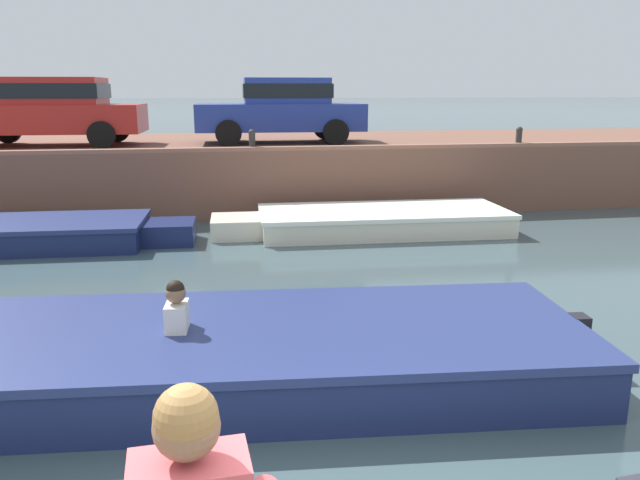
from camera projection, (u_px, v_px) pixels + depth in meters
The scene contains 10 objects.
ground_plane at pixel (262, 307), 8.15m from camera, with size 400.00×400.00×0.00m, color #3D5156.
far_quay_wall at pixel (236, 169), 16.19m from camera, with size 60.00×6.00×1.49m, color brown.
far_wall_coping at pixel (240, 149), 13.24m from camera, with size 60.00×0.24×0.08m, color #925F4C.
boat_moored_west_navy at pixel (24, 234), 11.20m from camera, with size 5.64×2.00×0.47m.
boat_moored_central_cream at pixel (371, 221), 12.36m from camera, with size 5.86×2.14×0.45m.
motorboat_passing at pixel (242, 355), 5.99m from camera, with size 7.34×2.71×1.05m.
car_left_inner_red at pixel (53, 109), 14.30m from camera, with size 4.20×2.07×1.54m.
car_centre_blue at pixel (282, 107), 15.15m from camera, with size 4.07×2.03×1.54m.
mooring_bollard_mid at pixel (252, 139), 13.36m from camera, with size 0.15×0.15×0.45m.
mooring_bollard_east at pixel (519, 136), 14.35m from camera, with size 0.15×0.15×0.45m.
Camera 1 is at (-0.53, -2.16, 2.76)m, focal length 35.00 mm.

